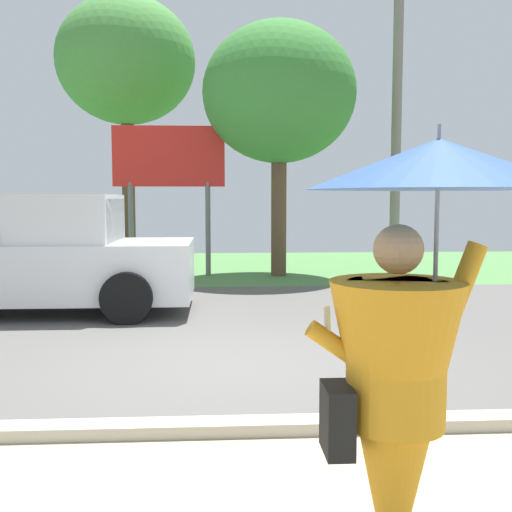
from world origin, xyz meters
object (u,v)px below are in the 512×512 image
at_px(pickup_truck, 30,258).
at_px(utility_pole, 397,117).
at_px(tree_left_far, 126,62).
at_px(monk_pedestrian, 407,345).
at_px(roadside_billboard, 169,167).
at_px(tree_center_back, 279,94).

height_order(pickup_truck, utility_pole, utility_pole).
xyz_separation_m(pickup_truck, tree_left_far, (0.48, 7.68, 4.72)).
height_order(monk_pedestrian, tree_left_far, tree_left_far).
distance_m(roadside_billboard, tree_left_far, 4.53).
bearing_deg(monk_pedestrian, utility_pole, 85.68).
bearing_deg(monk_pedestrian, tree_center_back, 98.73).
bearing_deg(tree_center_back, tree_left_far, 140.99).
bearing_deg(tree_center_back, monk_pedestrian, -92.86).
bearing_deg(pickup_truck, tree_center_back, 42.05).
xyz_separation_m(utility_pole, tree_left_far, (-6.85, 2.72, 1.79)).
xyz_separation_m(roadside_billboard, tree_center_back, (2.56, -0.12, 1.68)).
distance_m(monk_pedestrian, tree_left_far, 15.99).
bearing_deg(pickup_truck, roadside_billboard, 64.67).
relative_size(monk_pedestrian, utility_pole, 0.29).
distance_m(monk_pedestrian, pickup_truck, 8.26).
bearing_deg(tree_left_far, tree_center_back, -39.01).
relative_size(roadside_billboard, tree_center_back, 0.60).
bearing_deg(monk_pedestrian, pickup_truck, 129.27).
bearing_deg(tree_left_far, pickup_truck, -93.58).
relative_size(pickup_truck, tree_left_far, 0.71).
bearing_deg(pickup_truck, monk_pedestrian, -65.67).
relative_size(roadside_billboard, tree_left_far, 0.48).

